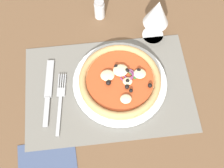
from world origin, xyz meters
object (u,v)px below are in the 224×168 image
Objects in this scene: pizza at (120,80)px; knife at (48,91)px; fork at (60,100)px; plate at (120,83)px; pepper_shaker at (99,9)px; napkin at (48,167)px; wine_glass at (157,13)px.

knife is (-19.90, -0.28, -1.89)cm from pizza.
fork is (-16.70, -3.29, -1.93)cm from pizza.
pizza reaches higher than plate.
pizza is at bearing -81.59° from pepper_shaker.
napkin is (-20.55, -20.59, -2.37)cm from pizza.
plate is at bearing -128.12° from wine_glass.
plate is at bearing -83.75° from knife.
plate is 1.30× the size of knife.
plate is 3.88× the size of pepper_shaker.
wine_glass is at bearing -30.25° from pepper_shaker.
knife is 29.66cm from pepper_shaker.
knife is at bearing -123.47° from pepper_shaker.
wine_glass is 2.22× the size of pepper_shaker.
knife reaches higher than fork.
fork is at bearing -127.73° from knife.
pizza is at bearing -83.66° from knife.
wine_glass is at bearing 51.88° from plate.
pepper_shaker is at bearing -18.68° from fork.
napkin is at bearing -132.18° from wine_glass.
pizza is 19.99cm from knife.
wine_glass is 1.03× the size of napkin.
fork is 35.49cm from wine_glass.
fork is 2.69× the size of pepper_shaker.
plate reaches higher than fork.
pepper_shaker is at bearing 98.41° from pizza.
fork is 0.90× the size of knife.
napkin is at bearing -110.66° from pepper_shaker.
knife is 1.35× the size of wine_glass.
plate is 29.03cm from napkin.
wine_glass reaches higher than pizza.
fork is 1.25× the size of napkin.
pepper_shaker is at bearing 149.75° from wine_glass.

